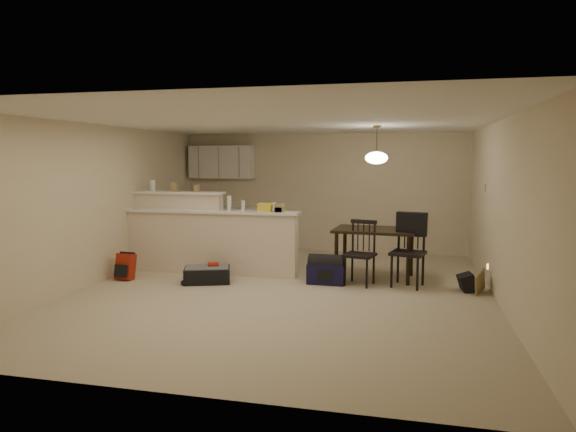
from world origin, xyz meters
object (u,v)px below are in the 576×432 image
(dining_chair_near, at_px, (360,253))
(navy_duffel, at_px, (326,274))
(dining_chair_far, at_px, (408,251))
(pendant_lamp, at_px, (376,157))
(suitcase, at_px, (207,275))
(dining_table, at_px, (375,235))
(black_daypack, at_px, (467,283))
(red_backpack, at_px, (125,267))

(dining_chair_near, distance_m, navy_duffel, 0.62)
(dining_chair_near, xyz_separation_m, dining_chair_far, (0.73, 0.06, 0.05))
(pendant_lamp, bearing_deg, navy_duffel, -141.82)
(dining_chair_near, height_order, suitcase, dining_chair_near)
(dining_table, bearing_deg, dining_chair_far, -37.44)
(suitcase, relative_size, black_daypack, 2.46)
(navy_duffel, distance_m, black_daypack, 2.12)
(pendant_lamp, bearing_deg, black_daypack, -21.86)
(pendant_lamp, distance_m, red_backpack, 4.46)
(suitcase, bearing_deg, pendant_lamp, 0.28)
(dining_chair_far, xyz_separation_m, suitcase, (-3.11, -0.46, -0.44))
(pendant_lamp, xyz_separation_m, dining_chair_near, (-0.20, -0.54, -1.49))
(dining_table, relative_size, red_backpack, 3.25)
(dining_chair_near, relative_size, navy_duffel, 1.72)
(red_backpack, relative_size, navy_duffel, 0.72)
(dining_chair_far, distance_m, red_backpack, 4.54)
(dining_chair_far, bearing_deg, pendant_lamp, 152.15)
(dining_chair_near, xyz_separation_m, red_backpack, (-3.76, -0.50, -0.29))
(pendant_lamp, xyz_separation_m, black_daypack, (1.40, -0.56, -1.86))
(red_backpack, bearing_deg, suitcase, 10.29)
(suitcase, xyz_separation_m, red_backpack, (-1.38, -0.11, 0.09))
(dining_chair_near, bearing_deg, suitcase, -156.48)
(dining_chair_far, relative_size, suitcase, 1.56)
(dining_chair_near, relative_size, red_backpack, 2.39)
(suitcase, bearing_deg, navy_duffel, -8.40)
(dining_table, xyz_separation_m, dining_chair_far, (0.53, -0.47, -0.17))
(dining_chair_near, bearing_deg, navy_duffel, -163.17)
(suitcase, distance_m, red_backpack, 1.39)
(suitcase, height_order, navy_duffel, navy_duffel)
(suitcase, relative_size, navy_duffel, 1.22)
(pendant_lamp, bearing_deg, red_backpack, -165.33)
(navy_duffel, bearing_deg, dining_table, 38.75)
(dining_chair_near, bearing_deg, black_daypack, 13.33)
(pendant_lamp, height_order, red_backpack, pendant_lamp)
(navy_duffel, height_order, black_daypack, navy_duffel)
(dining_table, relative_size, pendant_lamp, 2.22)
(suitcase, bearing_deg, dining_chair_far, -11.21)
(dining_chair_far, distance_m, suitcase, 3.17)
(red_backpack, bearing_deg, pendant_lamp, 20.54)
(red_backpack, height_order, navy_duffel, red_backpack)
(dining_chair_near, bearing_deg, pendant_lamp, 83.82)
(dining_chair_near, height_order, navy_duffel, dining_chair_near)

